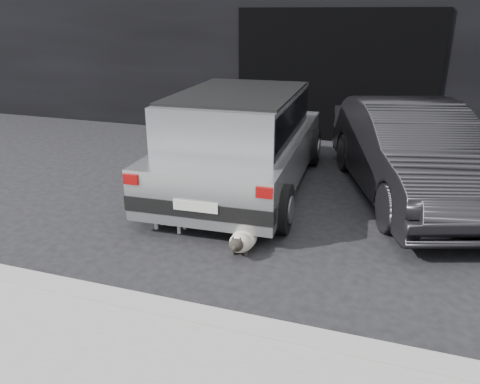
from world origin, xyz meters
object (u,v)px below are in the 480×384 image
(silver_hatchback, at_px, (241,137))
(second_car, at_px, (411,152))
(cat_white, at_px, (172,216))
(cat_siamese, at_px, (243,240))

(silver_hatchback, distance_m, second_car, 2.42)
(second_car, height_order, cat_white, second_car)
(silver_hatchback, relative_size, cat_siamese, 4.88)
(silver_hatchback, distance_m, cat_siamese, 2.11)
(second_car, xyz_separation_m, cat_siamese, (-1.73, -2.33, -0.54))
(silver_hatchback, xyz_separation_m, cat_siamese, (0.65, -1.89, -0.68))
(silver_hatchback, distance_m, cat_white, 1.79)
(second_car, height_order, cat_siamese, second_car)
(silver_hatchback, height_order, second_car, silver_hatchback)
(cat_white, bearing_deg, silver_hatchback, 172.63)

